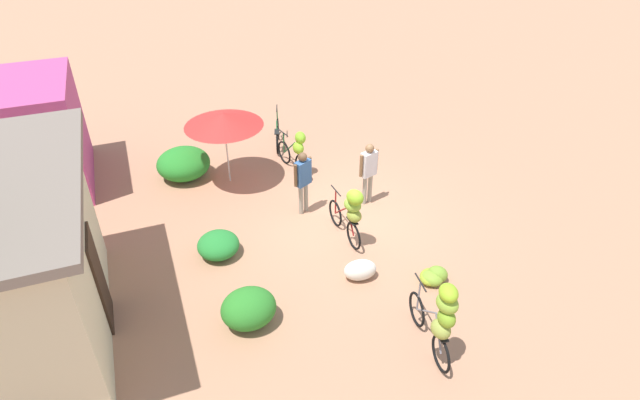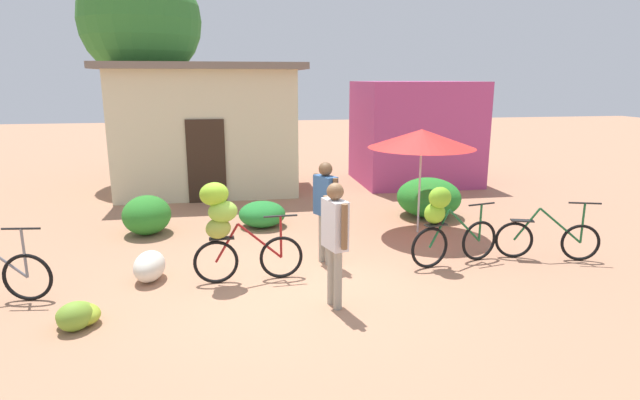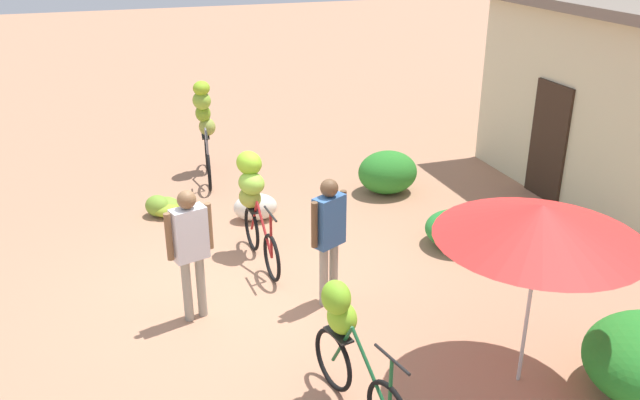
% 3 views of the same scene
% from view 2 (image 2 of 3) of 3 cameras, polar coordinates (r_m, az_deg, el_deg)
% --- Properties ---
extents(ground_plane, '(60.00, 60.00, 0.00)m').
position_cam_2_polar(ground_plane, '(7.56, -2.26, -9.56)').
color(ground_plane, '#AC795B').
extents(building_low, '(4.95, 3.27, 3.31)m').
position_cam_2_polar(building_low, '(13.93, -12.36, 7.83)').
color(building_low, beige).
rests_on(building_low, ground).
extents(shop_pink, '(3.20, 2.80, 2.85)m').
position_cam_2_polar(shop_pink, '(15.07, 10.43, 7.36)').
color(shop_pink, '#B7427F').
rests_on(shop_pink, ground).
extents(tree_behind_building, '(3.30, 3.30, 6.12)m').
position_cam_2_polar(tree_behind_building, '(15.82, -19.25, 18.11)').
color(tree_behind_building, brown).
rests_on(tree_behind_building, ground).
extents(hedge_bush_front_left, '(0.91, 1.05, 0.75)m').
position_cam_2_polar(hedge_bush_front_left, '(10.46, -18.63, -1.57)').
color(hedge_bush_front_left, '#2B7E28').
rests_on(hedge_bush_front_left, ground).
extents(hedge_bush_front_right, '(0.94, 0.92, 0.51)m').
position_cam_2_polar(hedge_bush_front_right, '(10.49, -6.42, -1.56)').
color(hedge_bush_front_right, '#258031').
rests_on(hedge_bush_front_right, ground).
extents(hedge_bush_mid, '(1.37, 1.43, 0.84)m').
position_cam_2_polar(hedge_bush_mid, '(11.41, 11.94, 0.29)').
color(hedge_bush_mid, '#26852A').
rests_on(hedge_bush_mid, ground).
extents(market_umbrella, '(2.03, 2.03, 2.01)m').
position_cam_2_polar(market_umbrella, '(9.93, 11.20, 6.68)').
color(market_umbrella, beige).
rests_on(market_umbrella, ground).
extents(bicycle_near_pile, '(1.61, 0.46, 1.51)m').
position_cam_2_polar(bicycle_near_pile, '(7.53, -10.24, -2.53)').
color(bicycle_near_pile, black).
rests_on(bicycle_near_pile, ground).
extents(bicycle_center_loaded, '(1.60, 0.46, 1.31)m').
position_cam_2_polar(bicycle_center_loaded, '(8.36, 13.68, -2.33)').
color(bicycle_center_loaded, black).
rests_on(bicycle_center_loaded, ground).
extents(bicycle_by_shop, '(1.60, 0.56, 0.99)m').
position_cam_2_polar(bicycle_by_shop, '(9.33, 23.86, -4.00)').
color(bicycle_by_shop, black).
rests_on(bicycle_by_shop, ground).
extents(banana_pile_on_ground, '(0.69, 0.76, 0.35)m').
position_cam_2_polar(banana_pile_on_ground, '(7.03, -25.28, -11.42)').
color(banana_pile_on_ground, olive).
rests_on(banana_pile_on_ground, ground).
extents(produce_sack, '(0.53, 0.75, 0.44)m').
position_cam_2_polar(produce_sack, '(8.11, -18.36, -6.97)').
color(produce_sack, silver).
rests_on(produce_sack, ground).
extents(person_vendor, '(0.36, 0.52, 1.66)m').
position_cam_2_polar(person_vendor, '(8.18, 0.61, -0.24)').
color(person_vendor, gray).
rests_on(person_vendor, ground).
extents(person_bystander, '(0.30, 0.56, 1.67)m').
position_cam_2_polar(person_bystander, '(6.59, 1.66, -3.59)').
color(person_bystander, gray).
rests_on(person_bystander, ground).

